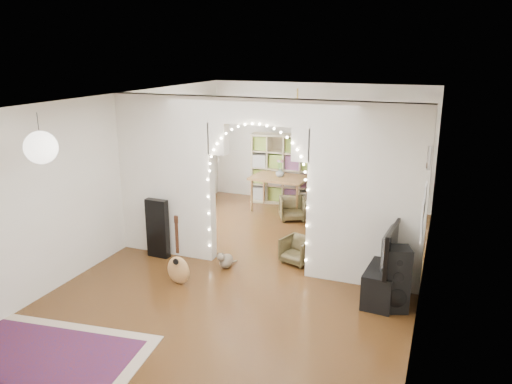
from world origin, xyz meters
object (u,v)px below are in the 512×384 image
(acoustic_guitar, at_px, (178,259))
(media_console, at_px, (383,282))
(dining_table, at_px, (280,180))
(bookcase, at_px, (285,169))
(floor_speaker, at_px, (395,279))
(dining_chair_right, at_px, (297,250))
(dining_chair_left, at_px, (292,208))

(acoustic_guitar, relative_size, media_console, 0.91)
(media_console, height_order, dining_table, dining_table)
(acoustic_guitar, height_order, media_console, acoustic_guitar)
(media_console, distance_m, bookcase, 4.77)
(acoustic_guitar, height_order, dining_table, acoustic_guitar)
(floor_speaker, xyz_separation_m, bookcase, (-2.89, 4.17, 0.34))
(bookcase, height_order, dining_table, bookcase)
(dining_table, relative_size, dining_chair_right, 2.65)
(floor_speaker, xyz_separation_m, dining_chair_right, (-1.66, 1.02, -0.23))
(floor_speaker, height_order, bookcase, bookcase)
(media_console, bearing_deg, acoustic_guitar, -162.83)
(bookcase, xyz_separation_m, dining_table, (0.08, -0.61, -0.11))
(bookcase, distance_m, dining_chair_left, 1.33)
(acoustic_guitar, height_order, dining_chair_right, acoustic_guitar)
(floor_speaker, distance_m, dining_table, 4.55)
(media_console, relative_size, dining_chair_left, 1.92)
(dining_chair_right, bearing_deg, dining_chair_left, 126.85)
(bookcase, bearing_deg, acoustic_guitar, -102.38)
(floor_speaker, bearing_deg, media_console, 103.39)
(acoustic_guitar, distance_m, media_console, 2.98)
(acoustic_guitar, xyz_separation_m, floor_speaker, (3.09, 0.36, 0.05))
(bookcase, distance_m, dining_chair_right, 3.43)
(dining_table, xyz_separation_m, dining_chair_right, (1.16, -2.54, -0.47))
(dining_chair_right, bearing_deg, media_console, -9.05)
(floor_speaker, distance_m, media_console, 0.39)
(floor_speaker, height_order, dining_table, floor_speaker)
(media_console, bearing_deg, dining_chair_right, 157.91)
(floor_speaker, distance_m, dining_chair_left, 3.89)
(acoustic_guitar, xyz_separation_m, media_console, (2.90, 0.65, -0.15))
(acoustic_guitar, xyz_separation_m, dining_table, (0.27, 3.93, 0.28))
(acoustic_guitar, relative_size, dining_chair_right, 1.93)
(dining_chair_left, bearing_deg, dining_table, 107.94)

